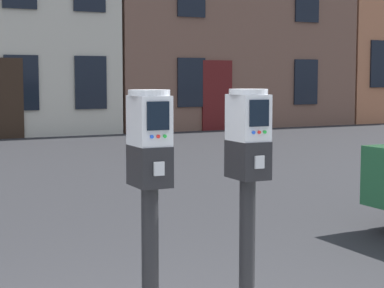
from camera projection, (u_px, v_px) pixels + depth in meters
name	position (u px, v px, depth m)	size (l,w,h in m)	color
parking_meter_near_kerb	(150.00, 174.00, 3.55)	(0.22, 0.25, 1.41)	black
parking_meter_twin_adjacent	(248.00, 167.00, 3.82)	(0.22, 0.25, 1.41)	black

